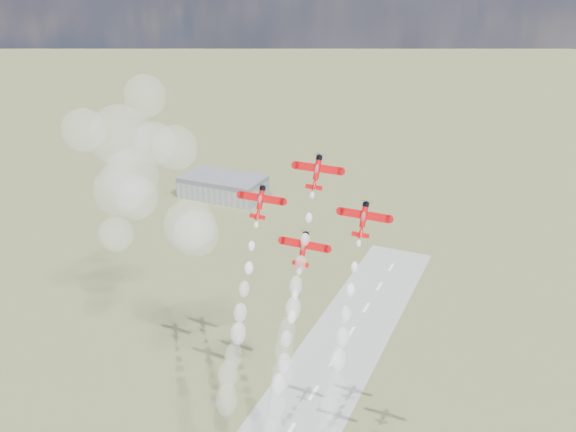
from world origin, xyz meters
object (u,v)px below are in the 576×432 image
(plane_right, at_px, (363,218))
(hangar, at_px, (223,187))
(plane_left, at_px, (260,201))
(plane_lead, at_px, (317,171))
(plane_slot, at_px, (303,248))

(plane_right, bearing_deg, hangar, 128.74)
(plane_left, height_order, plane_right, same)
(plane_right, bearing_deg, plane_lead, 163.32)
(plane_left, relative_size, plane_slot, 1.00)
(plane_lead, xyz_separation_m, plane_right, (13.67, -4.09, -8.65))
(plane_lead, height_order, plane_slot, plane_lead)
(hangar, height_order, plane_slot, plane_slot)
(hangar, relative_size, plane_lead, 4.09)
(plane_slot, bearing_deg, plane_left, 163.32)
(plane_lead, relative_size, plane_left, 1.00)
(plane_slot, bearing_deg, hangar, 125.33)
(plane_lead, distance_m, plane_slot, 19.13)
(plane_lead, relative_size, plane_right, 1.00)
(hangar, height_order, plane_right, plane_right)
(plane_lead, distance_m, plane_right, 16.68)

